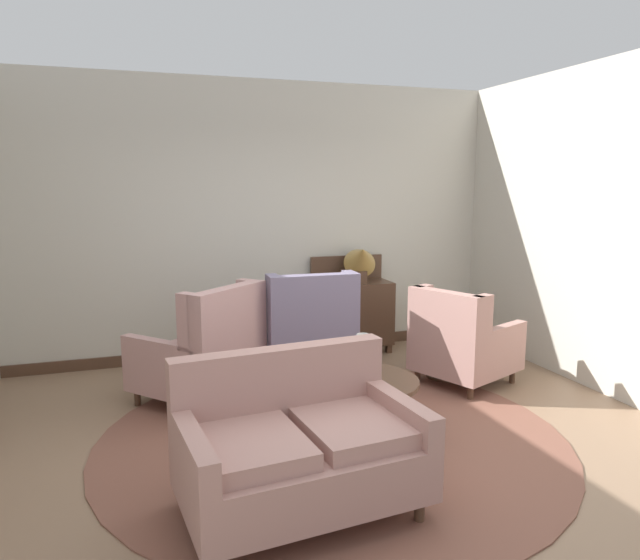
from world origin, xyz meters
name	(u,v)px	position (x,y,z in m)	size (l,w,h in m)	color
ground	(346,454)	(0.00, 0.00, 0.00)	(7.64, 7.64, 0.00)	#896B51
wall_back	(261,221)	(0.00, 2.69, 1.51)	(5.61, 0.08, 3.02)	beige
wall_right	(585,227)	(2.73, 0.81, 1.51)	(0.08, 3.76, 3.02)	beige
baseboard_back	(264,348)	(0.00, 2.63, 0.06)	(5.45, 0.03, 0.12)	#4C3323
area_rug	(332,436)	(0.00, 0.30, 0.01)	(3.54, 3.54, 0.01)	brown
coffee_table	(362,390)	(0.22, 0.25, 0.37)	(0.87, 0.87, 0.46)	#4C3323
porcelain_vase	(363,359)	(0.25, 0.30, 0.60)	(0.16, 0.16, 0.34)	beige
settee	(299,447)	(-0.52, -0.59, 0.40)	(1.45, 0.98, 0.92)	tan
armchair_foreground_right	(308,338)	(0.18, 1.49, 0.46)	(0.86, 0.82, 1.11)	slate
armchair_far_left	(461,343)	(1.57, 1.02, 0.41)	(1.09, 1.04, 0.95)	tan
armchair_near_window	(204,355)	(-0.83, 1.34, 0.43)	(1.25, 1.26, 1.07)	tan
side_table	(446,335)	(1.53, 1.25, 0.44)	(0.57, 0.57, 0.72)	#4C3323
sideboard	(352,312)	(0.98, 2.39, 0.47)	(0.87, 0.44, 1.09)	#4C3323
gramophone	(360,260)	(1.03, 2.30, 1.08)	(0.47, 0.55, 0.55)	#4C3323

